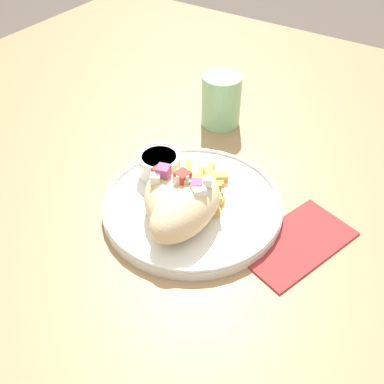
# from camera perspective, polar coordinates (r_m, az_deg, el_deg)

# --- Properties ---
(table) EXTENTS (1.49, 1.49, 0.75)m
(table) POSITION_cam_1_polar(r_m,az_deg,el_deg) (0.69, -1.03, -6.99)
(table) COLOR #9E7A51
(table) RESTS_ON ground_plane
(napkin) EXTENTS (0.18, 0.13, 0.00)m
(napkin) POSITION_cam_1_polar(r_m,az_deg,el_deg) (0.63, 13.10, -6.26)
(napkin) COLOR maroon
(napkin) RESTS_ON table
(plate) EXTENTS (0.26, 0.26, 0.02)m
(plate) POSITION_cam_1_polar(r_m,az_deg,el_deg) (0.66, -0.00, -1.59)
(plate) COLOR white
(plate) RESTS_ON table
(pita_sandwich_near) EXTENTS (0.13, 0.07, 0.07)m
(pita_sandwich_near) POSITION_cam_1_polar(r_m,az_deg,el_deg) (0.60, -0.76, -2.05)
(pita_sandwich_near) COLOR beige
(pita_sandwich_near) RESTS_ON plate
(pita_sandwich_far) EXTENTS (0.13, 0.13, 0.07)m
(pita_sandwich_far) POSITION_cam_1_polar(r_m,az_deg,el_deg) (0.61, -2.96, -1.33)
(pita_sandwich_far) COLOR beige
(pita_sandwich_far) RESTS_ON plate
(fries_pile) EXTENTS (0.10, 0.11, 0.04)m
(fries_pile) POSITION_cam_1_polar(r_m,az_deg,el_deg) (0.66, 0.95, 0.75)
(fries_pile) COLOR gold
(fries_pile) RESTS_ON plate
(sauce_ramekin) EXTENTS (0.07, 0.07, 0.04)m
(sauce_ramekin) POSITION_cam_1_polar(r_m,az_deg,el_deg) (0.69, -4.16, 3.63)
(sauce_ramekin) COLOR white
(sauce_ramekin) RESTS_ON plate
(water_glass) EXTENTS (0.07, 0.07, 0.09)m
(water_glass) POSITION_cam_1_polar(r_m,az_deg,el_deg) (0.83, 3.72, 11.27)
(water_glass) COLOR #8CCC93
(water_glass) RESTS_ON table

